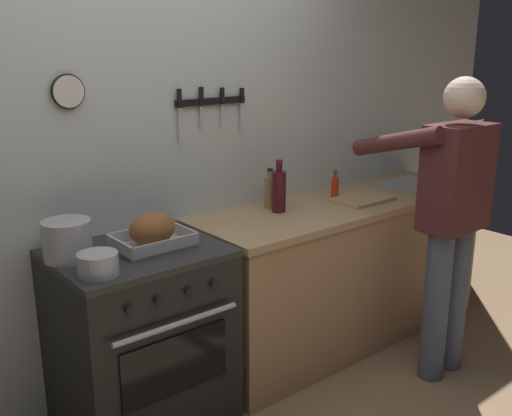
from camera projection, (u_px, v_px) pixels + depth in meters
The scene contains 11 objects.
wall_back at pixel (137, 149), 3.00m from camera, with size 6.00×0.13×2.60m.
counter_block at pixel (344, 268), 3.69m from camera, with size 2.03×0.65×0.90m.
stove at pixel (141, 338), 2.82m from camera, with size 0.76×0.67×0.90m.
person_cook at pixel (450, 211), 3.15m from camera, with size 0.51×0.63×1.66m.
roasting_pan at pixel (152, 232), 2.72m from camera, with size 0.35×0.26×0.17m.
stock_pot at pixel (67, 240), 2.57m from camera, with size 0.21×0.21×0.18m.
saucepan at pixel (98, 264), 2.40m from camera, with size 0.17×0.17×0.10m.
cutting_board at pixel (362, 199), 3.55m from camera, with size 0.36×0.24×0.02m, color tan.
bottle_hot_sauce at pixel (335, 187), 3.59m from camera, with size 0.05×0.05×0.18m.
bottle_vinegar at pixel (270, 191), 3.39m from camera, with size 0.07×0.07×0.23m.
bottle_wine_red at pixel (279, 190), 3.29m from camera, with size 0.08×0.08×0.30m.
Camera 1 is at (-1.41, -1.34, 1.81)m, focal length 41.20 mm.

